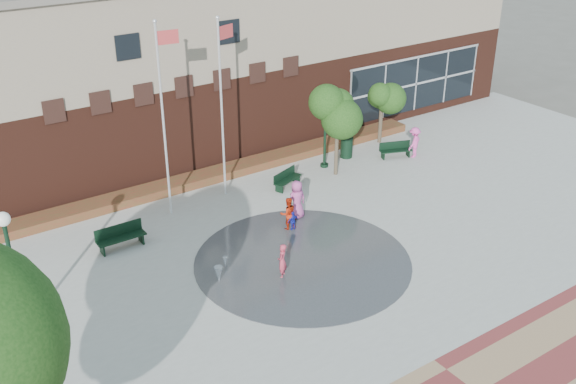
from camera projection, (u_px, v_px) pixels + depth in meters
ground at (352, 299)px, 23.85m from camera, size 120.00×120.00×0.00m
plaza_concrete at (288, 250)px, 26.80m from camera, size 46.00×18.00×0.01m
splash_pad at (303, 261)px, 26.07m from camera, size 8.40×8.40×0.01m
library_building at (140, 62)px, 34.71m from camera, size 44.40×10.40×9.20m
flower_bed at (199, 183)px, 32.42m from camera, size 26.00×1.20×0.40m
flagpole_left at (164, 112)px, 27.55m from camera, size 0.99×0.21×8.47m
flagpole_right at (222, 99)px, 29.39m from camera, size 0.97×0.40×8.21m
lamp_left at (11, 259)px, 21.18m from camera, size 0.46×0.46×4.33m
lamp_right at (325, 118)px, 32.98m from camera, size 0.45×0.45×4.22m
bench_left at (121, 241)px, 26.82m from camera, size 1.96×0.56×0.99m
bench_mid at (287, 182)px, 31.87m from camera, size 1.72×1.00×0.83m
bench_right at (395, 153)px, 35.07m from camera, size 1.73×1.03×0.84m
trash_can at (346, 147)px, 35.00m from camera, size 0.67×0.67×1.10m
tree_mid at (338, 113)px, 31.89m from camera, size 2.63×2.63×4.44m
tree_small_right at (382, 92)px, 35.84m from camera, size 2.33×2.33×3.98m
water_jet_a at (219, 283)px, 24.76m from camera, size 0.33×0.33×0.65m
water_jet_b at (226, 268)px, 25.67m from camera, size 0.19×0.19×0.44m
child_splash at (282, 261)px, 24.82m from camera, size 0.59×0.58×1.37m
adult_red at (288, 214)px, 28.07m from camera, size 0.81×0.70×1.45m
adult_pink at (297, 200)px, 28.90m from camera, size 0.87×0.59×1.74m
child_blue at (293, 221)px, 28.08m from camera, size 0.53×0.24×0.88m
person_bench at (414, 142)px, 34.94m from camera, size 1.20×0.96×1.63m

